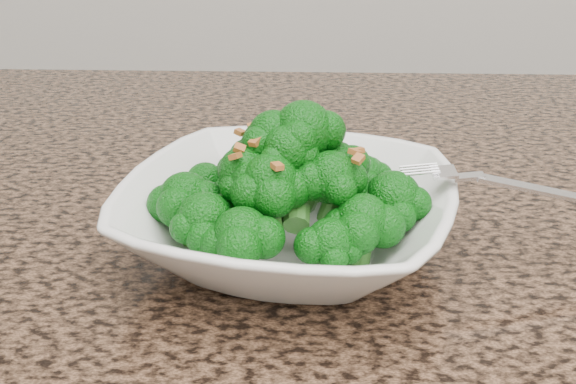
# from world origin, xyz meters

# --- Properties ---
(granite_counter) EXTENTS (1.64, 1.04, 0.03)m
(granite_counter) POSITION_xyz_m (0.00, 0.30, 0.89)
(granite_counter) COLOR brown
(granite_counter) RESTS_ON cabinet
(bowl) EXTENTS (0.28, 0.28, 0.06)m
(bowl) POSITION_xyz_m (-0.14, 0.30, 0.93)
(bowl) COLOR white
(bowl) RESTS_ON granite_counter
(broccoli_pile) EXTENTS (0.21, 0.21, 0.07)m
(broccoli_pile) POSITION_xyz_m (-0.14, 0.30, 0.99)
(broccoli_pile) COLOR #0B650D
(broccoli_pile) RESTS_ON bowl
(garlic_topping) EXTENTS (0.13, 0.13, 0.01)m
(garlic_topping) POSITION_xyz_m (-0.14, 0.30, 1.03)
(garlic_topping) COLOR #B7692C
(garlic_topping) RESTS_ON broccoli_pile
(fork) EXTENTS (0.17, 0.03, 0.01)m
(fork) POSITION_xyz_m (-0.01, 0.30, 0.96)
(fork) COLOR silver
(fork) RESTS_ON bowl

